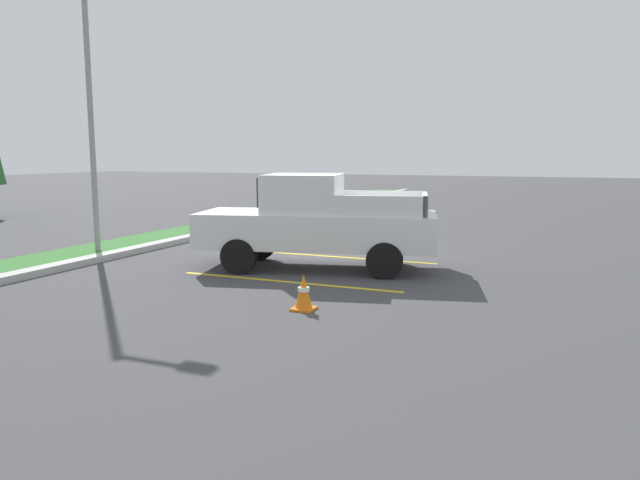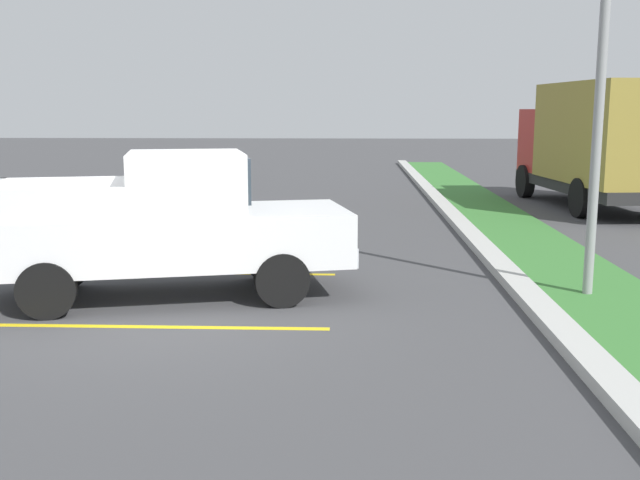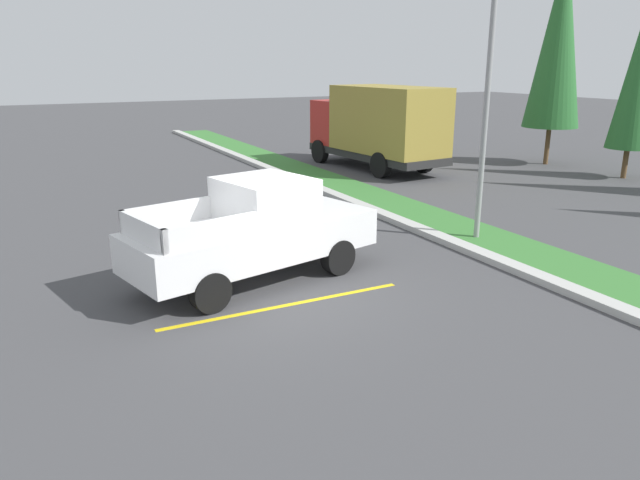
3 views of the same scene
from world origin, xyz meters
The scene contains 8 objects.
ground_plane centered at (0.00, 0.00, 0.00)m, with size 120.00×120.00×0.00m, color #424244.
parking_line_near centered at (-2.17, -0.20, 0.00)m, with size 0.12×4.80×0.01m, color yellow.
parking_line_far centered at (0.93, -0.20, 0.00)m, with size 0.12×4.80×0.01m, color yellow.
curb_strip centered at (0.00, 5.00, 0.07)m, with size 56.00×0.40×0.15m, color #B2B2AD.
grass_median centered at (0.00, 6.10, 0.03)m, with size 56.00×1.80×0.06m, color #387533.
pickup_truck_main centered at (-0.64, -0.15, 1.04)m, with size 3.05×5.52×2.10m.
street_light centered at (-0.83, 5.76, 4.29)m, with size 0.24×1.49×7.46m.
traffic_cone centered at (-4.00, -1.39, 0.29)m, with size 0.36×0.36×0.60m.
Camera 1 is at (-12.55, -5.22, 2.52)m, focal length 32.95 mm.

